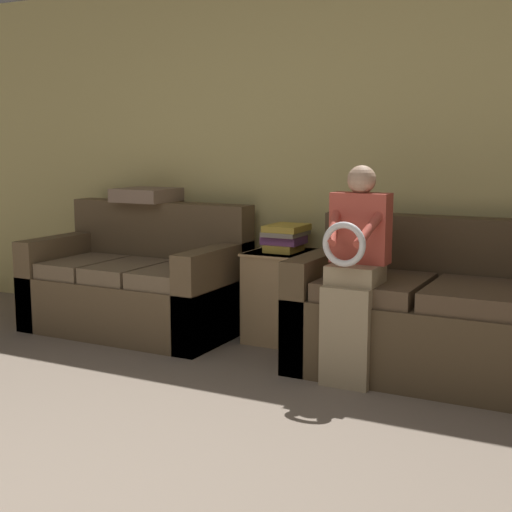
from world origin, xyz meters
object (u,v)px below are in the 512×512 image
Objects in this scene: side_shelf at (284,295)px; book_stack at (285,237)px; throw_pillow at (147,195)px; child_left_seated at (354,266)px; couch_main at (485,323)px; couch_side at (139,286)px.

side_shelf is 0.40m from book_stack.
child_left_seated is at bearing -19.48° from throw_pillow.
child_left_seated reaches higher than side_shelf.
book_stack is at bearing 170.43° from couch_main.
throw_pillow reaches higher than side_shelf.
book_stack is at bearing 97.45° from side_shelf.
couch_main is 5.19× the size of throw_pillow.
couch_main is at bearing -9.40° from side_shelf.
child_left_seated reaches higher than book_stack.
side_shelf is at bearing -82.55° from book_stack.
book_stack is (-0.00, 0.00, 0.40)m from side_shelf.
couch_side is at bearing -168.37° from book_stack.
couch_side is at bearing -67.56° from throw_pillow.
couch_main is 1.46m from book_stack.
couch_main reaches higher than book_stack.
couch_side reaches higher than book_stack.
side_shelf is (-0.72, 0.61, -0.35)m from child_left_seated.
couch_side is at bearing 179.73° from couch_main.
couch_side is 1.22× the size of child_left_seated.
book_stack is (-0.72, 0.61, 0.05)m from child_left_seated.
child_left_seated is 1.98× the size of side_shelf.
child_left_seated is (1.80, -0.39, 0.35)m from couch_side.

